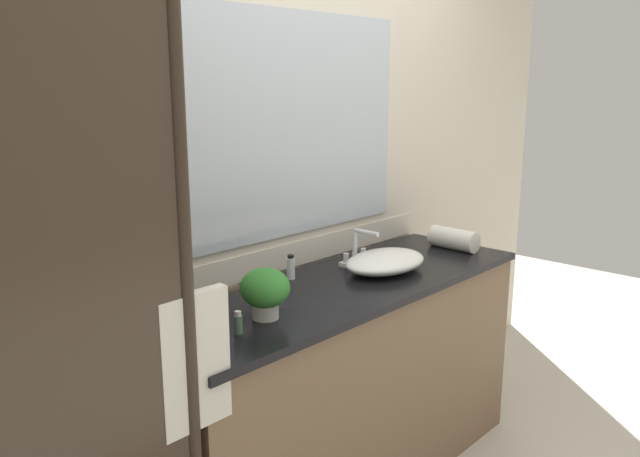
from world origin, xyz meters
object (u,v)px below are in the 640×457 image
sink_basin (385,261)px  amenity_bottle_lotion (291,267)px  faucet (357,252)px  amenity_bottle_shampoo (238,323)px  potted_plant (265,290)px  rolled_towel_near_edge (454,239)px  soap_dish (168,322)px

sink_basin → amenity_bottle_lotion: bearing=149.0°
faucet → amenity_bottle_lotion: bearing=171.2°
amenity_bottle_shampoo → amenity_bottle_lotion: (0.53, 0.30, 0.01)m
potted_plant → amenity_bottle_shampoo: (-0.15, -0.04, -0.07)m
sink_basin → potted_plant: potted_plant is taller
amenity_bottle_shampoo → amenity_bottle_lotion: bearing=29.3°
faucet → rolled_towel_near_edge: 0.55m
faucet → potted_plant: (-0.73, -0.20, 0.05)m
sink_basin → amenity_bottle_lotion: 0.42m
soap_dish → amenity_bottle_shampoo: size_ratio=1.31×
faucet → potted_plant: size_ratio=0.96×
faucet → rolled_towel_near_edge: size_ratio=0.71×
sink_basin → soap_dish: 1.01m
sink_basin → rolled_towel_near_edge: 0.52m
faucet → amenity_bottle_shampoo: bearing=-164.8°
rolled_towel_near_edge → potted_plant: bearing=-179.0°
soap_dish → amenity_bottle_lotion: (0.64, 0.07, 0.03)m
soap_dish → amenity_bottle_shampoo: (0.12, -0.22, 0.02)m
amenity_bottle_shampoo → sink_basin: bearing=5.2°
amenity_bottle_lotion → sink_basin: bearing=-31.0°
sink_basin → soap_dish: sink_basin is taller
soap_dish → faucet: bearing=1.1°
potted_plant → amenity_bottle_lotion: 0.46m
faucet → amenity_bottle_shampoo: faucet is taller
sink_basin → rolled_towel_near_edge: bearing=-2.1°
faucet → amenity_bottle_lotion: faucet is taller
faucet → potted_plant: potted_plant is taller
sink_basin → amenity_bottle_shampoo: (-0.88, -0.08, -0.01)m
potted_plant → rolled_towel_near_edge: potted_plant is taller
amenity_bottle_shampoo → soap_dish: bearing=118.1°
sink_basin → amenity_bottle_shampoo: 0.89m
potted_plant → sink_basin: bearing=3.3°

